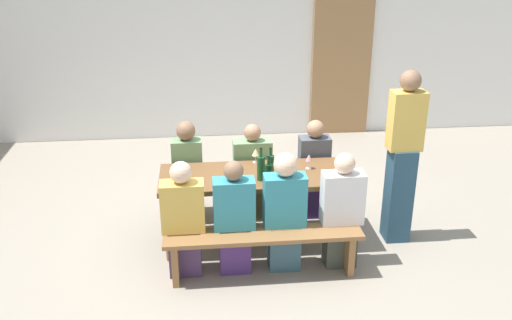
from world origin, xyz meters
name	(u,v)px	position (x,y,z in m)	size (l,w,h in m)	color
ground_plane	(256,240)	(0.00, 0.00, 0.00)	(24.00, 24.00, 0.00)	gray
back_wall	(233,31)	(0.00, 3.34, 1.60)	(14.00, 0.20, 3.20)	white
wooden_door	(341,67)	(1.64, 3.20, 1.05)	(0.90, 0.06, 2.10)	#9E7247
tasting_table	(256,182)	(0.00, 0.00, 0.66)	(1.91, 0.71, 0.75)	brown
bench_near	(263,243)	(0.00, -0.66, 0.35)	(1.81, 0.30, 0.45)	olive
bench_far	(250,183)	(0.00, 0.66, 0.35)	(1.81, 0.30, 0.45)	olive
wine_bottle_0	(261,168)	(0.03, -0.14, 0.88)	(0.08, 0.08, 0.33)	#194723
wine_bottle_1	(270,166)	(0.13, -0.09, 0.87)	(0.07, 0.07, 0.31)	#194723
wine_bottle_2	(269,174)	(0.09, -0.27, 0.86)	(0.07, 0.07, 0.30)	#143319
wine_glass_0	(256,153)	(0.03, 0.29, 0.86)	(0.08, 0.08, 0.16)	silver
wine_glass_1	(240,166)	(-0.16, -0.06, 0.87)	(0.07, 0.07, 0.17)	silver
wine_glass_2	(309,158)	(0.54, 0.08, 0.86)	(0.07, 0.07, 0.16)	silver
seated_guest_near_0	(183,222)	(-0.72, -0.51, 0.53)	(0.39, 0.24, 1.12)	#4A345A
seated_guest_near_1	(234,220)	(-0.25, -0.51, 0.52)	(0.38, 0.24, 1.11)	#4B2C6B
seated_guest_near_2	(284,214)	(0.21, -0.51, 0.56)	(0.39, 0.24, 1.16)	#365867
seated_guest_near_3	(341,213)	(0.75, -0.51, 0.54)	(0.39, 0.24, 1.14)	#40463A
seated_guest_far_0	(188,174)	(-0.68, 0.51, 0.56)	(0.32, 0.24, 1.15)	#3B5546
seated_guest_far_1	(252,175)	(0.01, 0.51, 0.51)	(0.41, 0.24, 1.10)	brown
seated_guest_far_2	(314,171)	(0.69, 0.51, 0.53)	(0.33, 0.24, 1.12)	#412966
standing_host	(402,160)	(1.45, -0.10, 0.88)	(0.32, 0.24, 1.79)	navy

